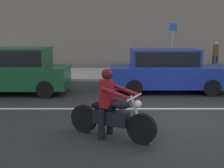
% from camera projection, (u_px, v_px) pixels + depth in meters
% --- Properties ---
extents(ground_plane, '(80.00, 80.00, 0.00)m').
position_uv_depth(ground_plane, '(181.00, 117.00, 7.71)').
color(ground_plane, '#272727').
extents(sidewalk_slab, '(40.00, 4.40, 0.14)m').
position_uv_depth(sidewalk_slab, '(146.00, 74.00, 15.56)').
color(sidewalk_slab, '#A8A399').
rests_on(sidewalk_slab, ground_plane).
extents(lane_marking_stripe, '(18.00, 0.14, 0.01)m').
position_uv_depth(lane_marking_stripe, '(197.00, 109.00, 8.59)').
color(lane_marking_stripe, silver).
rests_on(lane_marking_stripe, ground_plane).
extents(motorcycle_with_rider_crimson, '(1.94, 1.14, 1.57)m').
position_uv_depth(motorcycle_with_rider_crimson, '(110.00, 110.00, 6.13)').
color(motorcycle_with_rider_crimson, black).
rests_on(motorcycle_with_rider_crimson, ground_plane).
extents(parked_sedan_cobalt_blue, '(4.69, 1.82, 1.72)m').
position_uv_depth(parked_sedan_cobalt_blue, '(166.00, 70.00, 10.95)').
color(parked_sedan_cobalt_blue, navy).
rests_on(parked_sedan_cobalt_blue, ground_plane).
extents(parked_hatchback_forest_green, '(3.74, 1.76, 1.80)m').
position_uv_depth(parked_hatchback_forest_green, '(19.00, 70.00, 10.62)').
color(parked_hatchback_forest_green, '#164C28').
rests_on(parked_hatchback_forest_green, ground_plane).
extents(street_sign_post, '(0.44, 0.08, 2.79)m').
position_uv_depth(street_sign_post, '(172.00, 42.00, 15.85)').
color(street_sign_post, gray).
rests_on(street_sign_post, sidewalk_slab).
extents(pedestrian_bystander, '(0.34, 0.34, 1.73)m').
position_uv_depth(pedestrian_bystander, '(215.00, 54.00, 16.23)').
color(pedestrian_bystander, black).
rests_on(pedestrian_bystander, sidewalk_slab).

